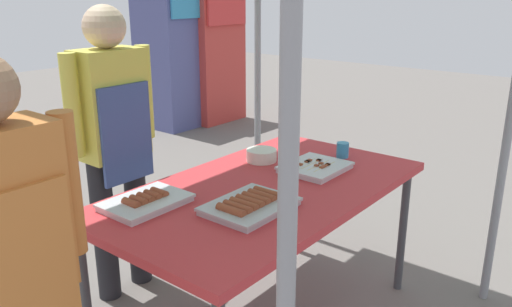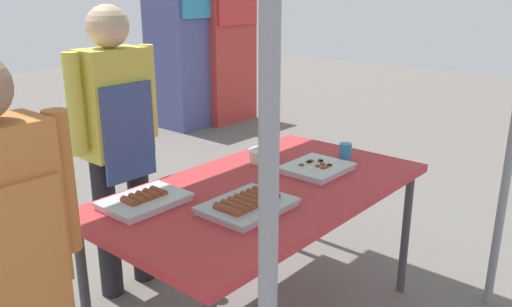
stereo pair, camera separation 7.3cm
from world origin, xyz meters
name	(u,v)px [view 1 (the left image)]	position (x,y,z in m)	size (l,w,h in m)	color
stall_table	(264,197)	(0.00, 0.00, 0.70)	(1.60, 0.90, 0.75)	#C63338
tray_grilled_sausages	(250,205)	(-0.25, -0.12, 0.77)	(0.37, 0.28, 0.06)	#ADADB2
tray_meat_skewers	(315,167)	(0.33, -0.07, 0.77)	(0.32, 0.28, 0.04)	silver
tray_pork_links	(146,202)	(-0.50, 0.25, 0.77)	(0.35, 0.25, 0.05)	silver
condiment_bowl	(261,155)	(0.28, 0.24, 0.78)	(0.16, 0.16, 0.06)	silver
drink_cup_near_edge	(343,150)	(0.61, -0.06, 0.79)	(0.07, 0.07, 0.08)	#338CBF
vendor_woman	(114,132)	(-0.22, 0.82, 0.92)	(0.52, 0.23, 1.56)	black
customer_nearby	(8,260)	(-1.18, 0.04, 0.86)	(0.52, 0.22, 1.47)	#595147
neighbor_stall_left	(177,49)	(2.58, 3.35, 0.93)	(0.84, 0.69, 1.86)	#4C518C
neighbor_stall_right	(212,52)	(2.99, 3.17, 0.88)	(0.73, 0.54, 1.74)	#BF3833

